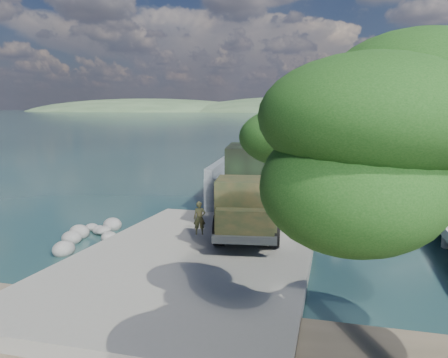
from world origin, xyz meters
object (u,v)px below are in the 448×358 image
pier (425,173)px  soldier (200,226)px  military_truck (250,188)px  landing_craft (281,170)px

pier → soldier: 22.75m
soldier → pier: bearing=36.1°
military_truck → pier: bearing=44.9°
military_truck → soldier: bearing=-127.7°
pier → military_truck: (-11.48, -15.23, 1.03)m
landing_craft → soldier: bearing=-97.6°
pier → landing_craft: bearing=161.5°
military_truck → soldier: 3.94m
pier → soldier: size_ratio=27.74×
landing_craft → soldier: size_ratio=22.32×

